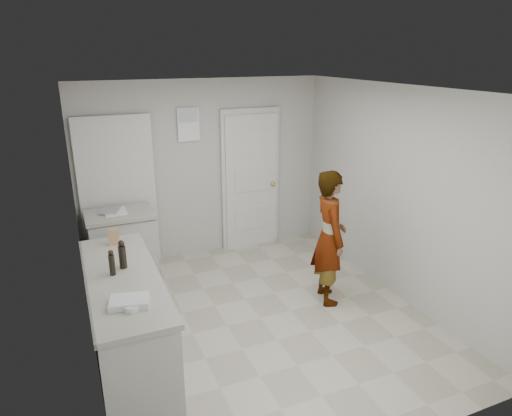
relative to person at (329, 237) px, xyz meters
name	(u,v)px	position (x,y,z in m)	size (l,w,h in m)	color
ground	(260,318)	(-0.91, -0.08, -0.80)	(4.00, 4.00, 0.00)	#A49E8A
room_shell	(194,187)	(-1.08, 1.87, 0.22)	(4.00, 4.00, 4.00)	#B1AFA7
main_counter	(127,323)	(-2.36, -0.28, -0.37)	(0.64, 1.96, 0.93)	beige
side_counter	(123,249)	(-2.16, 1.47, -0.37)	(0.84, 0.61, 0.93)	beige
person	(329,237)	(0.00, 0.00, 0.00)	(0.58, 0.38, 1.60)	silver
cake_mix_box	(113,237)	(-2.34, 0.47, 0.21)	(0.11, 0.05, 0.17)	#956C4A
spice_jar	(119,240)	(-2.29, 0.47, 0.16)	(0.05, 0.05, 0.08)	tan
oil_cruet_a	(122,255)	(-2.32, -0.12, 0.26)	(0.07, 0.07, 0.28)	black
oil_cruet_b	(112,263)	(-2.43, -0.23, 0.24)	(0.05, 0.05, 0.24)	black
baking_dish	(129,302)	(-2.37, -0.81, 0.15)	(0.35, 0.28, 0.05)	silver
egg_bowl	(132,308)	(-2.37, -0.91, 0.15)	(0.12, 0.12, 0.04)	silver
papers	(115,212)	(-2.20, 1.51, 0.13)	(0.26, 0.34, 0.01)	white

